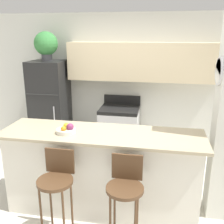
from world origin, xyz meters
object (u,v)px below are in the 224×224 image
Objects in this scene: stove_range at (119,131)px; potted_plant_on_fridge at (46,44)px; trash_bin at (76,146)px; refrigerator at (50,107)px; bar_stool_right at (125,189)px; fruit_bowl at (67,130)px; bar_stool_left at (57,182)px.

potted_plant_on_fridge is (-1.32, -0.00, 1.54)m from stove_range.
potted_plant_on_fridge is 1.90m from trash_bin.
stove_range is at bearing 0.07° from refrigerator.
stove_range is 1.06× the size of bar_stool_right.
fruit_bowl is (-0.77, 0.46, 0.42)m from bar_stool_right.
stove_range is 4.71× the size of fruit_bowl.
potted_plant_on_fridge is 1.34× the size of trash_bin.
stove_range is at bearing 81.40° from bar_stool_left.
refrigerator is 1.60× the size of stove_range.
refrigerator is at bearing -62.52° from potted_plant_on_fridge.
stove_range is at bearing 100.52° from bar_stool_right.
stove_range is at bearing 0.06° from potted_plant_on_fridge.
fruit_bowl is at bearing 149.04° from bar_stool_right.
bar_stool_left is 2.08m from trash_bin.
trash_bin is at bearing -165.05° from stove_range.
potted_plant_on_fridge is at bearing 117.48° from refrigerator.
trash_bin is at bearing 103.04° from bar_stool_left.
fruit_bowl is (0.96, -1.72, 0.24)m from refrigerator.
bar_stool_right is 2.65× the size of trash_bin.
bar_stool_right is at bearing -51.56° from refrigerator.
fruit_bowl is (-0.03, 0.46, 0.42)m from bar_stool_left.
bar_stool_left is 1.98× the size of potted_plant_on_fridge.
bar_stool_left reaches higher than trash_bin.
potted_plant_on_fridge is at bearing 158.82° from trash_bin.
stove_range is 1.87m from fruit_bowl.
stove_range is at bearing 78.06° from fruit_bowl.
potted_plant_on_fridge reaches higher than bar_stool_right.
bar_stool_left is at bearing -65.46° from refrigerator.
trash_bin is at bearing 121.16° from bar_stool_right.
bar_stool_right is 3.08m from potted_plant_on_fridge.
refrigerator reaches higher than bar_stool_left.
fruit_bowl is at bearing -60.78° from refrigerator.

